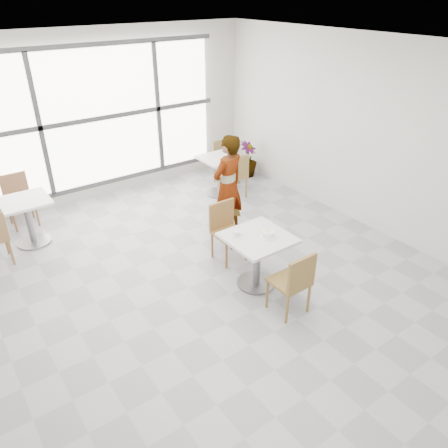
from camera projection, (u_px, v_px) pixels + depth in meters
floor at (211, 278)px, 6.00m from camera, size 7.00×7.00×0.00m
ceiling at (207, 48)px, 4.54m from camera, size 7.00×7.00×0.00m
wall_back at (101, 117)px, 7.75m from camera, size 6.00×0.00×6.00m
wall_right at (367, 135)px, 6.79m from camera, size 0.00×7.00×7.00m
window at (103, 117)px, 7.70m from camera, size 4.60×0.07×2.52m
main_table at (257, 251)px, 5.63m from camera, size 0.80×0.80×0.75m
chair_near at (294, 280)px, 5.12m from camera, size 0.42×0.42×0.87m
chair_far at (226, 227)px, 6.24m from camera, size 0.42×0.42×0.87m
oatmeal_bowl at (268, 234)px, 5.49m from camera, size 0.21×0.21×0.09m
coffee_cup at (236, 234)px, 5.52m from camera, size 0.16×0.13×0.07m
person at (228, 186)px, 6.70m from camera, size 0.67×0.51×1.66m
bg_table_left at (28, 215)px, 6.59m from camera, size 0.70×0.70×0.75m
bg_table_right at (220, 170)px, 8.19m from camera, size 0.70×0.70×0.75m
bg_chair_left_far at (18, 196)px, 7.15m from camera, size 0.42×0.42×0.87m
bg_chair_right_near at (236, 174)px, 8.01m from camera, size 0.42×0.42×0.87m
bg_chair_right_far at (225, 159)px, 8.70m from camera, size 0.42×0.42×0.87m
plant_right at (247, 159)px, 9.05m from camera, size 0.54×0.54×0.73m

